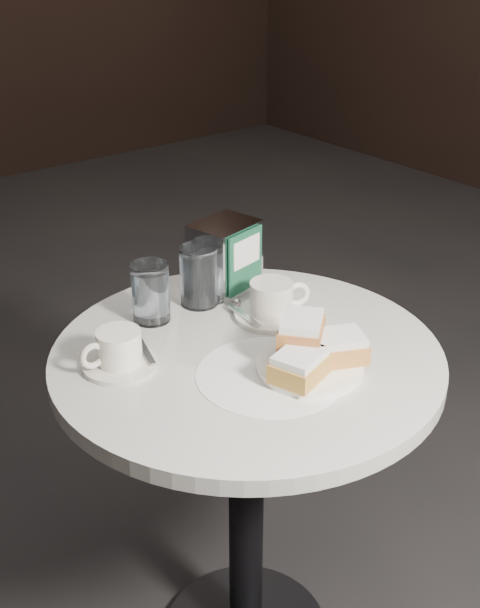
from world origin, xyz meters
name	(u,v)px	position (x,y,z in m)	size (l,w,h in m)	color
cafe_table	(247,440)	(0.00, 0.00, 0.55)	(0.70, 0.70, 0.74)	black
sugar_spill	(270,375)	(-0.02, -0.09, 0.75)	(0.25, 0.25, 0.00)	white
beignet_plate	(312,354)	(0.04, -0.12, 0.78)	(0.20, 0.18, 0.09)	white
coffee_cup_left	(119,352)	(-0.21, 0.09, 0.77)	(0.14, 0.14, 0.07)	beige
coffee_cup_right	(272,302)	(0.12, 0.07, 0.78)	(0.18, 0.18, 0.07)	white
water_glass_left	(151,293)	(-0.07, 0.20, 0.80)	(0.07, 0.07, 0.12)	silver
water_glass_right	(199,277)	(0.04, 0.20, 0.80)	(0.09, 0.09, 0.12)	white
napkin_dispenser	(225,257)	(0.12, 0.22, 0.82)	(0.14, 0.13, 0.15)	silver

